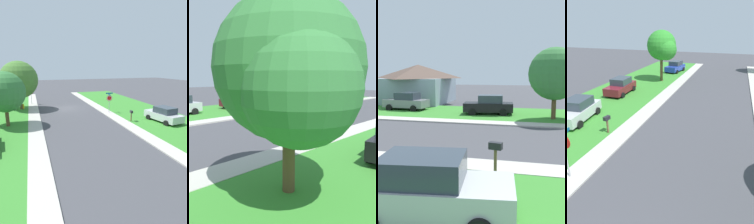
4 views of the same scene
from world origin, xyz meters
TOP-DOWN VIEW (x-y plane):
  - sidewalk_west at (-4.70, 12.00)m, footprint 1.40×56.00m
  - lawn_west at (-9.40, 12.00)m, footprint 8.00×56.00m
  - car_maroon_far_down_street at (-9.45, 17.67)m, footprint 2.15×4.36m
  - car_blue_across_road at (-7.13, 31.08)m, footprint 2.48×4.51m
  - car_silver_driveway_right at (-9.08, 10.45)m, footprint 2.48×4.51m
  - tree_across_right at (-6.97, 24.39)m, footprint 4.00×3.72m
  - mailbox at (-5.67, 9.26)m, footprint 0.33×0.52m

SIDE VIEW (x-z plane):
  - lawn_west at x=-9.40m, z-range 0.00..0.08m
  - sidewalk_west at x=-4.70m, z-range 0.00..0.10m
  - car_maroon_far_down_street at x=-9.45m, z-range -0.01..1.75m
  - car_blue_across_road at x=-7.13m, z-range -0.01..1.75m
  - car_silver_driveway_right at x=-9.08m, z-range -0.01..1.75m
  - mailbox at x=-5.67m, z-range 0.35..1.66m
  - tree_across_right at x=-6.97m, z-range 1.27..7.80m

